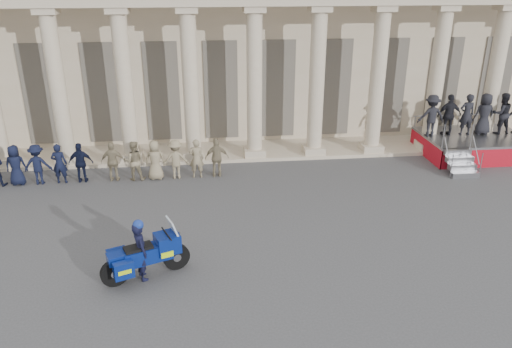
# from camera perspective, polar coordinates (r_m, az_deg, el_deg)

# --- Properties ---
(ground) EXTENTS (90.00, 90.00, 0.00)m
(ground) POSITION_cam_1_polar(r_m,az_deg,el_deg) (14.40, -2.01, -9.56)
(ground) COLOR #3C3C3E
(ground) RESTS_ON ground
(building) EXTENTS (40.00, 12.50, 9.00)m
(building) POSITION_cam_1_polar(r_m,az_deg,el_deg) (27.12, -4.58, 15.80)
(building) COLOR tan
(building) RESTS_ON ground
(officer_rank) EXTENTS (15.68, 0.59, 1.57)m
(officer_rank) POSITION_cam_1_polar(r_m,az_deg,el_deg) (20.80, -25.78, 0.91)
(officer_rank) COLOR black
(officer_rank) RESTS_ON ground
(reviewing_stand) EXTENTS (5.16, 4.17, 2.69)m
(reviewing_stand) POSITION_cam_1_polar(r_m,az_deg,el_deg) (23.68, 23.87, 5.56)
(reviewing_stand) COLOR gray
(reviewing_stand) RESTS_ON ground
(motorcycle) EXTENTS (2.29, 1.40, 1.54)m
(motorcycle) POSITION_cam_1_polar(r_m,az_deg,el_deg) (13.57, -12.44, -8.98)
(motorcycle) COLOR black
(motorcycle) RESTS_ON ground
(rider) EXTENTS (0.58, 0.70, 1.73)m
(rider) POSITION_cam_1_polar(r_m,az_deg,el_deg) (13.45, -13.05, -8.41)
(rider) COLOR black
(rider) RESTS_ON ground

